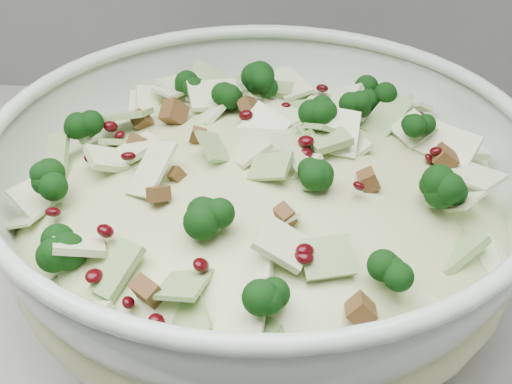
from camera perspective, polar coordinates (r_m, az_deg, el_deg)
mixing_bowl at (r=0.55m, az=0.47°, el=-2.21°), size 0.49×0.49×0.16m
salad at (r=0.53m, az=0.49°, el=0.04°), size 0.51×0.51×0.16m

